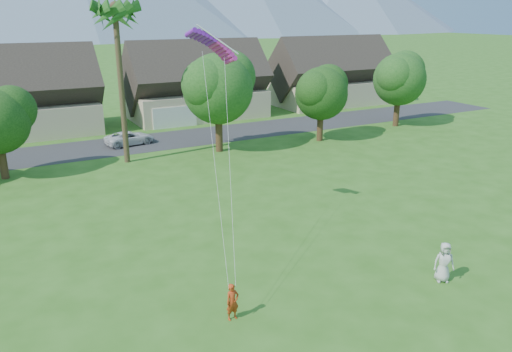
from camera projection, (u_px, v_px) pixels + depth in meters
street at (134, 144)px, 46.21m from camera, size 90.00×7.00×0.01m
kite_flyer at (233, 302)px, 19.56m from camera, size 0.59×0.42×1.53m
watcher at (444, 262)px, 22.33m from camera, size 1.09×0.97×1.87m
parked_car at (130, 138)px, 45.86m from camera, size 4.78×2.79×1.25m
houses_row at (113, 93)px, 52.90m from camera, size 72.75×8.19×8.86m
tree_row at (135, 102)px, 39.08m from camera, size 62.27×6.67×8.45m
fan_palm at (115, 10)px, 37.04m from camera, size 3.00×3.00×13.80m
parafoil_kite at (213, 43)px, 25.07m from camera, size 2.77×1.16×0.50m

